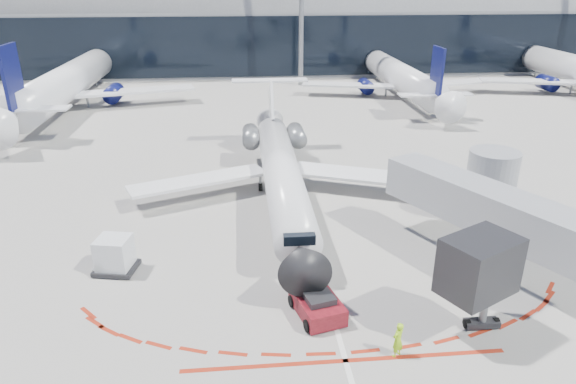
{
  "coord_description": "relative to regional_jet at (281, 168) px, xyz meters",
  "views": [
    {
      "loc": [
        -4.06,
        -28.52,
        15.15
      ],
      "look_at": [
        -1.32,
        0.74,
        2.72
      ],
      "focal_mm": 32.0,
      "sensor_mm": 36.0,
      "label": 1
    }
  ],
  "objects": [
    {
      "name": "ground",
      "position": [
        1.34,
        -6.33,
        -2.29
      ],
      "size": [
        260.0,
        260.0,
        0.0
      ],
      "primitive_type": "plane",
      "color": "gray",
      "rests_on": "ground"
    },
    {
      "name": "apron_centerline",
      "position": [
        1.34,
        -4.33,
        -2.29
      ],
      "size": [
        0.25,
        40.0,
        0.01
      ],
      "primitive_type": "cube",
      "color": "silver",
      "rests_on": "ground"
    },
    {
      "name": "apron_stop_bar",
      "position": [
        1.34,
        -17.83,
        -2.29
      ],
      "size": [
        14.0,
        0.25,
        0.01
      ],
      "primitive_type": "cube",
      "color": "maroon",
      "rests_on": "ground"
    },
    {
      "name": "terminal_building",
      "position": [
        1.34,
        58.64,
        6.23
      ],
      "size": [
        150.0,
        24.15,
        24.0
      ],
      "color": "gray",
      "rests_on": "ground"
    },
    {
      "name": "bg_airliner_1",
      "position": [
        18.93,
        33.69,
        2.73
      ],
      "size": [
        31.04,
        32.87,
        10.04
      ],
      "primitive_type": null,
      "color": "white",
      "rests_on": "ground"
    },
    {
      "name": "jet_bridge",
      "position": [
        11.13,
        -9.35,
        0.72
      ],
      "size": [
        10.03,
        15.2,
        4.9
      ],
      "color": "#96999F",
      "rests_on": "ground"
    },
    {
      "name": "ramp_worker",
      "position": [
        3.58,
        -17.71,
        -1.45
      ],
      "size": [
        0.74,
        0.68,
        1.69
      ],
      "primitive_type": "imported",
      "rotation": [
        0.0,
        0.0,
        3.75
      ],
      "color": "#A0DF17",
      "rests_on": "ground"
    },
    {
      "name": "uld_container",
      "position": [
        -9.9,
        -9.54,
        -1.28
      ],
      "size": [
        2.49,
        2.23,
        2.04
      ],
      "rotation": [
        0.0,
        0.0,
        -0.2
      ],
      "color": "black",
      "rests_on": "ground"
    },
    {
      "name": "safety_cone_left",
      "position": [
        -10.57,
        -7.41,
        -2.06
      ],
      "size": [
        0.33,
        0.33,
        0.46
      ],
      "primitive_type": "cone",
      "color": "#FC4605",
      "rests_on": "ground"
    },
    {
      "name": "pushback_tug",
      "position": [
        0.6,
        -14.5,
        -1.74
      ],
      "size": [
        2.66,
        4.88,
        1.24
      ],
      "rotation": [
        0.0,
        0.0,
        0.26
      ],
      "color": "#500B13",
      "rests_on": "ground"
    },
    {
      "name": "regional_jet",
      "position": [
        0.0,
        0.0,
        0.0
      ],
      "size": [
        22.23,
        27.41,
        6.86
      ],
      "color": "white",
      "rests_on": "ground"
    },
    {
      "name": "bg_airliner_0",
      "position": [
        -23.97,
        31.19,
        3.55
      ],
      "size": [
        36.11,
        38.23,
        11.68
      ],
      "primitive_type": null,
      "color": "white",
      "rests_on": "ground"
    }
  ]
}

